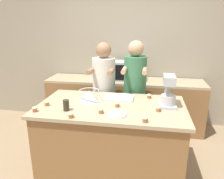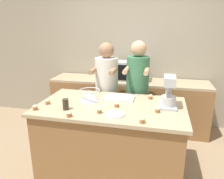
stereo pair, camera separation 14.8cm
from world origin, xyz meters
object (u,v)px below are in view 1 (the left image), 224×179
at_px(person_left, 104,93).
at_px(cupcake_7, 158,109).
at_px(baking_tray, 119,97).
at_px(person_right, 135,93).
at_px(cupcake_0, 117,104).
at_px(microwave_oven, 126,71).
at_px(cupcake_2, 47,103).
at_px(mixing_bowl, 89,95).
at_px(small_plate, 117,114).
at_px(cupcake_1, 101,111).
at_px(cupcake_4, 35,109).
at_px(drinking_glass, 66,105).
at_px(cupcake_5, 71,115).
at_px(stand_mixer, 168,92).
at_px(cupcake_3, 145,119).
at_px(cupcake_6, 149,96).

bearing_deg(person_left, cupcake_7, -45.84).
bearing_deg(baking_tray, person_right, 69.64).
bearing_deg(cupcake_0, cupcake_7, -6.70).
height_order(microwave_oven, cupcake_2, microwave_oven).
height_order(mixing_bowl, small_plate, mixing_bowl).
xyz_separation_m(person_right, cupcake_0, (-0.15, -0.76, 0.10)).
bearing_deg(cupcake_1, cupcake_4, -173.80).
bearing_deg(drinking_glass, mixing_bowl, 64.00).
distance_m(person_right, baking_tray, 0.50).
bearing_deg(person_right, cupcake_5, -116.85).
distance_m(person_right, mixing_bowl, 0.82).
relative_size(small_plate, cupcake_7, 3.40).
height_order(cupcake_0, cupcake_1, same).
height_order(person_left, baking_tray, person_left).
bearing_deg(cupcake_1, stand_mixer, 26.54).
bearing_deg(cupcake_3, cupcake_6, 87.40).
distance_m(mixing_bowl, baking_tray, 0.39).
relative_size(small_plate, cupcake_4, 3.40).
xyz_separation_m(person_left, person_right, (0.47, -0.00, 0.02)).
xyz_separation_m(cupcake_2, cupcake_4, (-0.05, -0.20, 0.00)).
bearing_deg(cupcake_4, person_right, 45.61).
bearing_deg(microwave_oven, cupcake_5, -101.79).
bearing_deg(microwave_oven, small_plate, -87.02).
distance_m(cupcake_1, cupcake_7, 0.64).
relative_size(microwave_oven, cupcake_7, 9.19).
distance_m(stand_mixer, cupcake_3, 0.58).
relative_size(microwave_oven, small_plate, 2.70).
distance_m(small_plate, cupcake_3, 0.33).
distance_m(person_right, cupcake_2, 1.31).
bearing_deg(person_right, stand_mixer, -54.70).
relative_size(cupcake_0, cupcake_4, 1.00).
height_order(mixing_bowl, cupcake_5, mixing_bowl).
bearing_deg(small_plate, cupcake_6, 61.39).
height_order(stand_mixer, small_plate, stand_mixer).
relative_size(cupcake_5, cupcake_6, 1.00).
xyz_separation_m(person_left, microwave_oven, (0.27, 0.66, 0.22)).
height_order(mixing_bowl, cupcake_4, mixing_bowl).
relative_size(mixing_bowl, cupcake_2, 4.31).
height_order(cupcake_5, cupcake_7, same).
distance_m(person_left, baking_tray, 0.56).
relative_size(microwave_oven, cupcake_0, 9.19).
bearing_deg(cupcake_3, cupcake_4, 177.02).
relative_size(stand_mixer, mixing_bowl, 1.41).
xyz_separation_m(person_right, cupcake_1, (-0.30, -0.97, 0.10)).
bearing_deg(baking_tray, stand_mixer, -13.31).
relative_size(person_right, cupcake_1, 27.18).
height_order(stand_mixer, drinking_glass, stand_mixer).
xyz_separation_m(person_left, drinking_glass, (-0.23, -0.96, 0.15)).
height_order(drinking_glass, cupcake_3, drinking_glass).
xyz_separation_m(stand_mixer, cupcake_2, (-1.42, -0.25, -0.13)).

